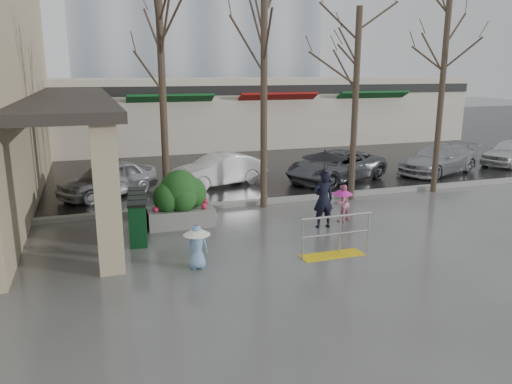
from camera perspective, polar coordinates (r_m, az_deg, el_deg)
ground at (r=13.11m, az=1.16°, el=-6.12°), size 120.00×120.00×0.00m
street_asphalt at (r=34.15m, az=-11.49°, el=5.97°), size 120.00×36.00×0.01m
curb at (r=16.73m, az=-3.47°, el=-1.46°), size 120.00×0.30×0.15m
canopy_slab at (r=19.63m, az=-20.76°, el=10.44°), size 2.80×18.00×0.25m
pillar_front at (r=11.43m, az=-16.64°, el=-0.53°), size 0.55×0.55×3.50m
pillar_back at (r=17.81m, az=-17.53°, el=4.36°), size 0.55×0.55×3.50m
storefront_row at (r=30.31m, az=-6.86°, el=9.02°), size 34.00×6.74×4.00m
handrail at (r=12.47m, az=8.97°, el=-5.52°), size 1.90×0.50×1.03m
tree_west at (r=15.37m, az=-10.84°, el=15.85°), size 3.20×3.20×6.80m
tree_midwest at (r=16.15m, az=0.93°, el=16.50°), size 3.20×3.20×7.00m
tree_mideast at (r=17.51m, az=11.51°, el=14.80°), size 3.20×3.20×6.50m
tree_east at (r=19.51m, az=20.88°, el=15.60°), size 3.20×3.20×7.20m
woman at (r=14.36m, az=7.76°, el=1.32°), size 1.31×1.31×2.28m
child_pink at (r=15.24m, az=9.82°, el=-0.95°), size 0.66×0.65×1.13m
child_blue at (r=11.54m, az=-6.76°, el=-5.71°), size 0.63×0.63×1.04m
planter at (r=14.71m, az=-8.64°, el=-0.82°), size 1.93×1.13×1.67m
news_boxes at (r=14.02m, az=-13.34°, el=-2.66°), size 0.69×2.13×1.17m
car_a at (r=18.84m, az=-16.56°, el=1.45°), size 3.93×3.21×1.26m
car_b at (r=19.76m, az=-4.25°, el=2.53°), size 4.05×2.36×1.26m
car_c at (r=20.77m, az=9.11°, el=2.95°), size 4.98×3.54×1.26m
car_d at (r=23.54m, az=20.16°, el=3.54°), size 4.68×3.11×1.26m
car_e at (r=27.00m, az=27.10°, el=4.08°), size 3.99×2.71×1.26m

